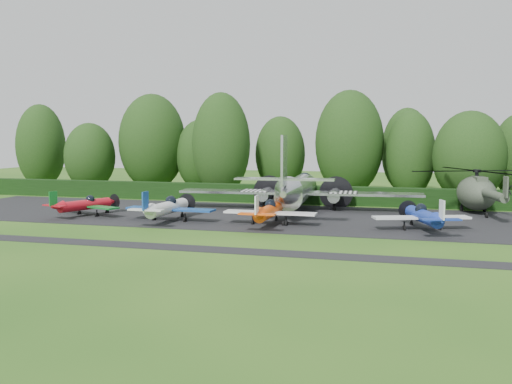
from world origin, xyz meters
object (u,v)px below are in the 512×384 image
(light_plane_white, at_px, (168,208))
(transport_plane, at_px, (297,190))
(light_plane_blue, at_px, (424,216))
(light_plane_red, at_px, (85,205))
(light_plane_orange, at_px, (269,211))
(helicopter, at_px, (476,190))

(light_plane_white, bearing_deg, transport_plane, 43.17)
(light_plane_white, height_order, light_plane_blue, light_plane_white)
(light_plane_red, relative_size, light_plane_orange, 0.89)
(helicopter, bearing_deg, light_plane_white, -143.52)
(light_plane_orange, xyz_separation_m, helicopter, (17.34, 12.98, 1.04))
(light_plane_blue, xyz_separation_m, helicopter, (5.02, 12.29, 1.06))
(light_plane_orange, bearing_deg, transport_plane, 87.54)
(transport_plane, bearing_deg, light_plane_white, -130.46)
(light_plane_orange, bearing_deg, light_plane_red, 177.36)
(light_plane_blue, relative_size, helicopter, 0.52)
(light_plane_red, relative_size, helicopter, 0.47)
(transport_plane, distance_m, light_plane_red, 20.10)
(light_plane_red, height_order, light_plane_orange, light_plane_orange)
(light_plane_blue, distance_m, helicopter, 13.32)
(transport_plane, distance_m, light_plane_blue, 14.66)
(light_plane_red, distance_m, helicopter, 37.14)
(light_plane_red, xyz_separation_m, light_plane_orange, (17.79, -0.98, 0.13))
(light_plane_white, relative_size, light_plane_orange, 1.03)
(light_plane_blue, bearing_deg, light_plane_red, -161.89)
(transport_plane, height_order, light_plane_blue, transport_plane)
(light_plane_red, distance_m, light_plane_orange, 17.82)
(transport_plane, bearing_deg, helicopter, 16.69)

